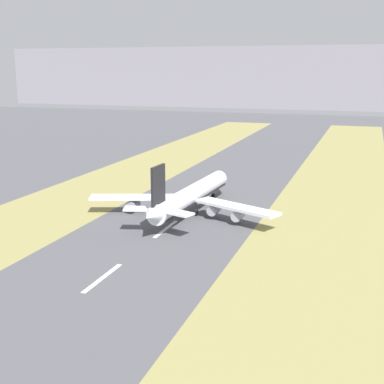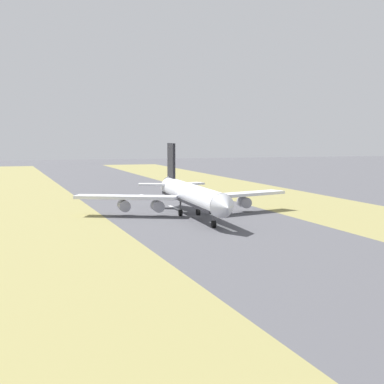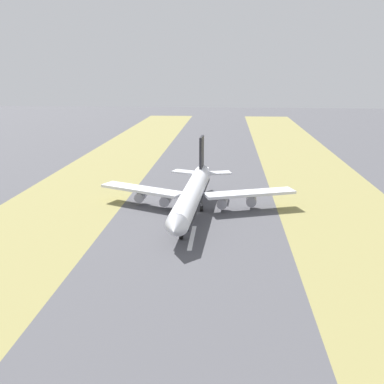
% 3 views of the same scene
% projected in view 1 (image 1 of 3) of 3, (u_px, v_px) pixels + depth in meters
% --- Properties ---
extents(ground_plane, '(800.00, 800.00, 0.00)m').
position_uv_depth(ground_plane, '(186.00, 213.00, 176.37)').
color(ground_plane, '#4C4C51').
extents(grass_median_west, '(40.00, 600.00, 0.01)m').
position_uv_depth(grass_median_west, '(67.00, 202.00, 190.19)').
color(grass_median_west, olive).
rests_on(grass_median_west, ground).
extents(grass_median_east, '(40.00, 600.00, 0.01)m').
position_uv_depth(grass_median_east, '(326.00, 225.00, 162.55)').
color(grass_median_east, olive).
rests_on(grass_median_east, ground).
extents(centreline_dash_near, '(1.20, 18.00, 0.01)m').
position_uv_depth(centreline_dash_near, '(103.00, 278.00, 121.95)').
color(centreline_dash_near, silver).
rests_on(centreline_dash_near, ground).
extents(centreline_dash_mid, '(1.20, 18.00, 0.01)m').
position_uv_depth(centreline_dash_mid, '(166.00, 229.00, 158.93)').
color(centreline_dash_mid, silver).
rests_on(centreline_dash_mid, ground).
extents(centreline_dash_far, '(1.20, 18.00, 0.01)m').
position_uv_depth(centreline_dash_far, '(205.00, 199.00, 195.90)').
color(centreline_dash_far, silver).
rests_on(centreline_dash_far, ground).
extents(airplane_main_jet, '(64.04, 67.20, 20.20)m').
position_uv_depth(airplane_main_jet, '(190.00, 196.00, 173.84)').
color(airplane_main_jet, silver).
rests_on(airplane_main_jet, ground).
extents(mountain_ridge, '(800.00, 120.00, 71.52)m').
position_uv_depth(mountain_ridge, '(325.00, 77.00, 648.93)').
color(mountain_ridge, gray).
rests_on(mountain_ridge, ground).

